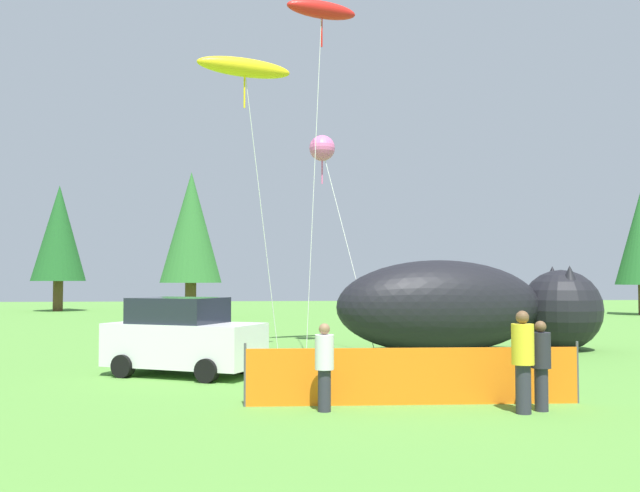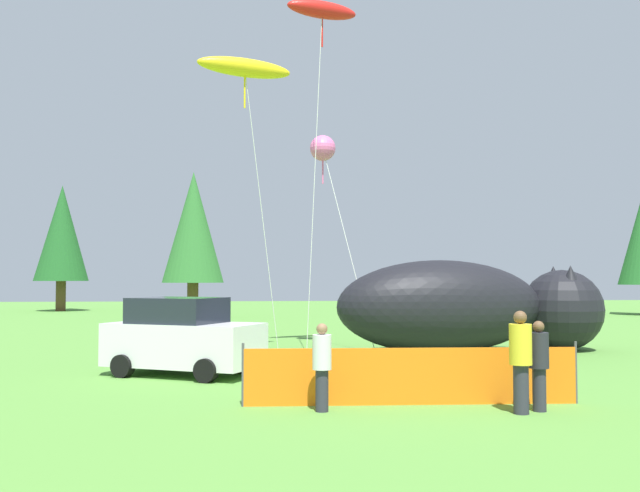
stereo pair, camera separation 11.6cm
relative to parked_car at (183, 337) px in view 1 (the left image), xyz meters
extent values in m
plane|color=#548C38|center=(4.74, -2.13, -0.95)|extent=(120.00, 120.00, 0.00)
cube|color=white|center=(0.04, -0.02, -0.18)|extent=(4.24, 3.37, 1.07)
cube|color=#1E232D|center=(-0.13, 0.07, 0.68)|extent=(2.64, 2.46, 0.64)
cylinder|color=black|center=(1.50, 0.25, -0.67)|extent=(0.62, 0.49, 0.57)
cylinder|color=black|center=(0.68, -1.36, -0.67)|extent=(0.62, 0.49, 0.57)
cylinder|color=black|center=(-0.61, 1.32, -0.67)|extent=(0.62, 0.49, 0.57)
cylinder|color=black|center=(-1.43, -0.29, -0.67)|extent=(0.62, 0.49, 0.57)
cube|color=#1959A5|center=(7.74, -3.24, -0.55)|extent=(0.60, 0.60, 0.03)
cube|color=#1959A5|center=(7.97, -3.19, -0.32)|extent=(0.14, 0.47, 0.45)
cylinder|color=#A5A5AD|center=(7.58, -3.50, -0.75)|extent=(0.02, 0.02, 0.41)
cylinder|color=#A5A5AD|center=(7.48, -3.08, -0.75)|extent=(0.02, 0.02, 0.41)
cylinder|color=#A5A5AD|center=(7.99, -3.40, -0.75)|extent=(0.02, 0.02, 0.41)
cylinder|color=#A5A5AD|center=(7.89, -2.98, -0.75)|extent=(0.02, 0.02, 0.41)
ellipsoid|color=black|center=(7.86, 4.51, 0.56)|extent=(7.30, 3.90, 3.03)
ellipsoid|color=white|center=(7.86, 4.51, -0.12)|extent=(4.72, 2.83, 1.36)
sphere|color=black|center=(12.22, 5.07, 0.41)|extent=(2.73, 2.73, 2.73)
cone|color=black|center=(12.22, 5.75, 1.50)|extent=(0.76, 0.76, 0.82)
cone|color=black|center=(12.22, 4.39, 1.50)|extent=(0.76, 0.76, 0.82)
cube|color=orange|center=(4.83, -4.68, -0.40)|extent=(6.48, 0.30, 1.09)
cylinder|color=#4C4C51|center=(1.59, -4.55, -0.35)|extent=(0.05, 0.05, 1.20)
cylinder|color=#4C4C51|center=(8.07, -4.81, -0.35)|extent=(0.05, 0.05, 1.20)
cylinder|color=#2D2D38|center=(6.60, -5.76, -0.51)|extent=(0.28, 0.28, 0.88)
cylinder|color=yellow|center=(6.60, -5.76, 0.30)|extent=(0.40, 0.40, 0.73)
sphere|color=brown|center=(6.60, -5.76, 0.78)|extent=(0.24, 0.24, 0.24)
cylinder|color=#2D2D38|center=(3.04, -5.20, -0.57)|extent=(0.24, 0.24, 0.77)
cylinder|color=silver|center=(3.04, -5.20, 0.13)|extent=(0.35, 0.35, 0.64)
sphere|color=#8C6647|center=(3.04, -5.20, 0.56)|extent=(0.21, 0.21, 0.21)
cylinder|color=#2D2D38|center=(7.02, -5.55, -0.56)|extent=(0.25, 0.25, 0.79)
cylinder|color=#26262D|center=(7.02, -5.55, 0.16)|extent=(0.36, 0.36, 0.66)
sphere|color=brown|center=(7.02, -5.55, 0.60)|extent=(0.21, 0.21, 0.21)
cylinder|color=silver|center=(5.00, 6.02, 2.62)|extent=(1.54, 2.34, 7.16)
sphere|color=pink|center=(4.25, 7.18, 6.20)|extent=(0.93, 0.93, 0.93)
cylinder|color=pink|center=(4.25, 7.18, 5.50)|extent=(0.06, 0.06, 1.20)
cylinder|color=silver|center=(2.02, 4.50, 3.63)|extent=(1.15, 0.52, 9.16)
ellipsoid|color=yellow|center=(1.47, 4.26, 8.21)|extent=(3.20, 1.80, 0.72)
cylinder|color=yellow|center=(1.47, 4.26, 7.51)|extent=(0.06, 0.06, 1.20)
cylinder|color=silver|center=(3.79, 5.30, 4.91)|extent=(0.64, 1.07, 11.73)
ellipsoid|color=red|center=(4.10, 5.81, 10.77)|extent=(2.75, 1.66, 0.79)
cylinder|color=red|center=(4.10, 5.81, 10.07)|extent=(0.06, 0.06, 1.20)
cylinder|color=brown|center=(-2.02, 26.59, 0.13)|extent=(0.69, 0.69, 2.17)
cone|color=#2D6B2D|center=(-2.02, 26.59, 4.68)|extent=(3.81, 3.81, 6.93)
cylinder|color=brown|center=(-12.58, 36.39, 0.17)|extent=(0.72, 0.72, 2.24)
cone|color=#1E5623|center=(-12.58, 36.39, 4.87)|extent=(3.94, 3.94, 7.17)
camera|label=1|loc=(1.69, -18.29, 1.49)|focal=40.00mm
camera|label=2|loc=(1.80, -18.30, 1.49)|focal=40.00mm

